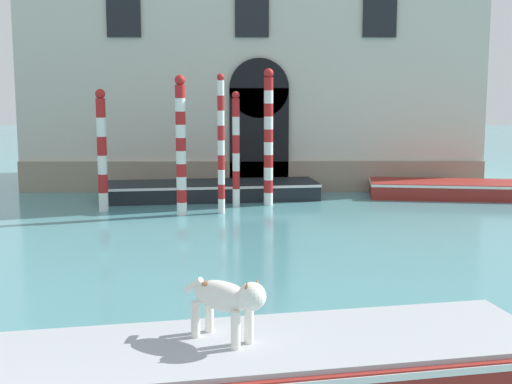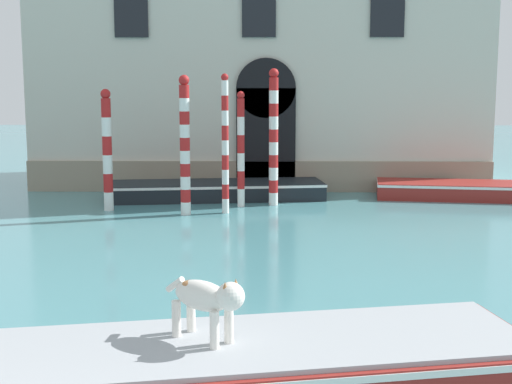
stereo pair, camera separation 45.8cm
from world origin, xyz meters
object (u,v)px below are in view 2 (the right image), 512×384
Objects in this scene: dog_on_deck at (207,298)px; boat_moored_near_palazzo at (216,190)px; mooring_pole_2 at (274,137)px; mooring_pole_3 at (107,150)px; boat_foreground at (247,366)px; mooring_pole_4 at (241,149)px; boat_moored_far at (452,190)px; mooring_pole_0 at (185,145)px; mooring_pole_1 at (225,144)px.

boat_moored_near_palazzo is at bearing 132.81° from dog_on_deck.
mooring_pole_2 is 4.89m from mooring_pole_3.
boat_foreground is 0.95m from dog_on_deck.
boat_moored_far is at bearing 14.11° from mooring_pole_4.
boat_moored_near_palazzo is 3.95m from mooring_pole_3.
boat_moored_far is (7.55, 0.27, -0.01)m from boat_moored_near_palazzo.
mooring_pole_0 is (-8.20, -3.06, 1.69)m from boat_moored_far.
mooring_pole_0 is 2.40m from mooring_pole_3.
mooring_pole_3 is at bearing 164.47° from mooring_pole_0.
dog_on_deck is 0.20× the size of boat_moored_far.
mooring_pole_4 is (-6.71, -1.69, 1.45)m from boat_moored_far.
boat_foreground is 1.82× the size of mooring_pole_1.
dog_on_deck is at bearing -82.23° from mooring_pole_0.
mooring_pole_4 is at bearing 42.58° from mooring_pole_0.
mooring_pole_2 reaches higher than dog_on_deck.
mooring_pole_0 reaches higher than boat_moored_near_palazzo.
mooring_pole_4 is (-0.55, 13.07, 1.37)m from boat_foreground.
boat_moored_near_palazzo is at bearing 100.08° from mooring_pole_1.
mooring_pole_3 reaches higher than dog_on_deck.
boat_foreground is 1.02× the size of boat_moored_near_palazzo.
mooring_pole_2 reaches higher than mooring_pole_1.
mooring_pole_2 is at bearing 125.36° from dog_on_deck.
mooring_pole_1 is at bearing -109.89° from mooring_pole_4.
mooring_pole_2 is at bearing 15.99° from mooring_pole_4.
mooring_pole_2 is 1.06m from mooring_pole_4.
mooring_pole_0 reaches higher than dog_on_deck.
boat_moored_near_palazzo is at bearing 147.88° from mooring_pole_2.
dog_on_deck is 11.84m from mooring_pole_0.
boat_moored_far is 8.92m from mooring_pole_0.
boat_moored_far is at bearing 20.47° from mooring_pole_0.
mooring_pole_3 is at bearing -151.32° from boat_moored_near_palazzo.
mooring_pole_1 is at bearing 131.46° from dog_on_deck.
boat_foreground is 1.84× the size of mooring_pole_0.
dog_on_deck reaches higher than boat_moored_near_palazzo.
mooring_pole_4 reaches higher than boat_foreground.
mooring_pole_4 is at bearing 70.11° from mooring_pole_1.
mooring_pole_0 is at bearing -166.09° from mooring_pole_1.
boat_moored_far is 1.45× the size of mooring_pole_4.
mooring_pole_3 reaches higher than boat_moored_far.
mooring_pole_1 is (-0.50, 11.98, 0.79)m from dog_on_deck.
boat_moored_near_palazzo is 2.01× the size of mooring_pole_3.
boat_foreground is 13.46m from mooring_pole_2.
mooring_pole_3 is 1.02× the size of mooring_pole_4.
mooring_pole_2 reaches higher than boat_moored_near_palazzo.
boat_moored_far is at bearing 104.98° from dog_on_deck.
mooring_pole_0 is at bearing -110.48° from boat_moored_near_palazzo.
mooring_pole_2 is 1.19× the size of mooring_pole_4.
mooring_pole_0 is (-1.60, 11.71, 0.77)m from dog_on_deck.
boat_foreground is at bearing -87.58° from mooring_pole_4.
mooring_pole_3 is 3.87m from mooring_pole_4.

